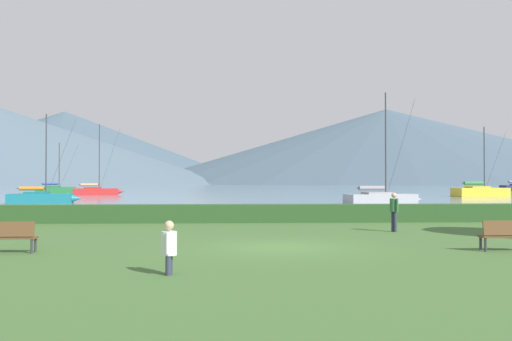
% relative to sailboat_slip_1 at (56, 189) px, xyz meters
% --- Properties ---
extents(ground_plane, '(1000.00, 1000.00, 0.00)m').
position_rel_sailboat_slip_1_xyz_m(ground_plane, '(29.97, -77.16, -0.60)').
color(ground_plane, '#3D602D').
extents(harbor_water, '(320.00, 246.00, 0.00)m').
position_rel_sailboat_slip_1_xyz_m(harbor_water, '(29.97, 59.84, -0.59)').
color(harbor_water, slate).
rests_on(harbor_water, ground_plane).
extents(hedge_line, '(80.00, 1.20, 0.92)m').
position_rel_sailboat_slip_1_xyz_m(hedge_line, '(29.97, -66.16, -0.14)').
color(hedge_line, '#284C23').
rests_on(hedge_line, ground_plane).
extents(sailboat_slip_1, '(7.38, 3.35, 8.34)m').
position_rel_sailboat_slip_1_xyz_m(sailboat_slip_1, '(0.00, 0.00, 0.00)').
color(sailboat_slip_1, '#236B38').
rests_on(sailboat_slip_1, harbor_water).
extents(sailboat_slip_2, '(6.71, 2.53, 8.35)m').
position_rel_sailboat_slip_1_xyz_m(sailboat_slip_2, '(10.98, -41.71, -0.05)').
color(sailboat_slip_2, '#19707A').
rests_on(sailboat_slip_2, harbor_water).
extents(sailboat_slip_3, '(8.60, 3.97, 9.12)m').
position_rel_sailboat_slip_1_xyz_m(sailboat_slip_3, '(61.22, -23.24, 0.09)').
color(sailboat_slip_3, gold).
rests_on(sailboat_slip_3, harbor_water).
extents(sailboat_slip_5, '(7.21, 3.74, 10.11)m').
position_rel_sailboat_slip_1_xyz_m(sailboat_slip_5, '(9.63, -13.76, 0.01)').
color(sailboat_slip_5, red).
rests_on(sailboat_slip_5, harbor_water).
extents(sailboat_slip_6, '(7.22, 3.47, 9.73)m').
position_rel_sailboat_slip_1_xyz_m(sailboat_slip_6, '(41.50, -47.32, 0.00)').
color(sailboat_slip_6, '#9E9EA3').
rests_on(sailboat_slip_6, harbor_water).
extents(park_bench_near_path, '(1.53, 0.49, 0.95)m').
position_rel_sailboat_slip_1_xyz_m(park_bench_near_path, '(36.83, -78.49, -0.07)').
color(park_bench_near_path, brown).
rests_on(park_bench_near_path, ground_plane).
extents(park_bench_under_tree, '(1.63, 0.47, 0.95)m').
position_rel_sailboat_slip_1_xyz_m(park_bench_under_tree, '(21.73, -78.20, -0.07)').
color(park_bench_under_tree, brown).
rests_on(park_bench_under_tree, ground_plane).
extents(person_seated_viewer, '(0.36, 0.57, 1.25)m').
position_rel_sailboat_slip_1_xyz_m(person_seated_viewer, '(26.94, -82.33, 0.09)').
color(person_seated_viewer, '#2D3347').
rests_on(person_seated_viewer, ground_plane).
extents(person_standing_walker, '(0.36, 0.55, 1.65)m').
position_rel_sailboat_slip_1_xyz_m(person_standing_walker, '(35.32, -71.86, 0.38)').
color(person_standing_walker, '#2D3347').
rests_on(person_standing_walker, ground_plane).
extents(distant_hill_east_ridge, '(332.23, 332.23, 49.52)m').
position_rel_sailboat_slip_1_xyz_m(distant_hill_east_ridge, '(134.54, 279.94, 24.16)').
color(distant_hill_east_ridge, '#425666').
rests_on(distant_hill_east_ridge, ground_plane).
extents(distant_hill_far_shoulder, '(284.09, 284.09, 53.54)m').
position_rel_sailboat_slip_1_xyz_m(distant_hill_far_shoulder, '(-93.70, 337.07, 26.17)').
color(distant_hill_far_shoulder, '#425666').
rests_on(distant_hill_far_shoulder, ground_plane).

